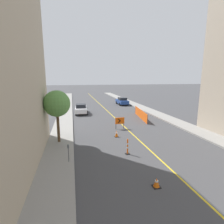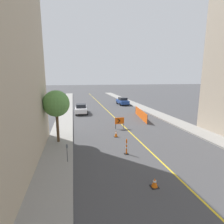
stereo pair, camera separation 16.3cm
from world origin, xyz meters
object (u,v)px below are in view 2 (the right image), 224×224
object	(u,v)px
traffic_cone_second	(155,183)
arrow_barricade_primary	(120,121)
parking_meter_near_curb	(67,149)
traffic_cone_third	(116,134)
street_tree_left_near	(56,104)
delineator_post_rear	(126,148)
parked_car_curb_near	(81,109)
parked_car_curb_mid	(123,101)

from	to	relation	value
traffic_cone_second	arrow_barricade_primary	world-z (taller)	arrow_barricade_primary
parking_meter_near_curb	traffic_cone_second	bearing A→B (deg)	-38.31
traffic_cone_third	arrow_barricade_primary	distance (m)	2.87
traffic_cone_third	street_tree_left_near	xyz separation A→B (m)	(-5.40, -0.53, 3.23)
delineator_post_rear	parked_car_curb_near	xyz separation A→B (m)	(-2.62, 16.43, 0.27)
traffic_cone_second	street_tree_left_near	bearing A→B (deg)	125.31
traffic_cone_third	arrow_barricade_primary	bearing A→B (deg)	68.05
traffic_cone_second	parked_car_curb_near	size ratio (longest dim) A/B	0.12
parking_meter_near_curb	traffic_cone_third	bearing A→B (deg)	45.84
parked_car_curb_mid	parking_meter_near_curb	xyz separation A→B (m)	(-10.89, -24.70, 0.26)
parking_meter_near_curb	street_tree_left_near	distance (m)	4.88
traffic_cone_third	arrow_barricade_primary	xyz separation A→B (m)	(1.05, 2.60, 0.59)
parking_meter_near_curb	parked_car_curb_near	bearing A→B (deg)	84.26
delineator_post_rear	parking_meter_near_curb	size ratio (longest dim) A/B	0.97
traffic_cone_third	arrow_barricade_primary	size ratio (longest dim) A/B	0.48
traffic_cone_third	delineator_post_rear	bearing A→B (deg)	-92.41
traffic_cone_third	parking_meter_near_curb	size ratio (longest dim) A/B	0.50
traffic_cone_third	parked_car_curb_mid	distance (m)	21.06
street_tree_left_near	traffic_cone_second	bearing A→B (deg)	-54.69
traffic_cone_second	parking_meter_near_curb	size ratio (longest dim) A/B	0.42
traffic_cone_second	arrow_barricade_primary	xyz separation A→B (m)	(0.97, 10.86, 0.65)
traffic_cone_second	street_tree_left_near	distance (m)	10.03
traffic_cone_second	arrow_barricade_primary	distance (m)	10.92
delineator_post_rear	parked_car_curb_near	distance (m)	16.63
traffic_cone_third	street_tree_left_near	size ratio (longest dim) A/B	0.14
arrow_barricade_primary	parked_car_curb_mid	distance (m)	18.25
traffic_cone_second	street_tree_left_near	world-z (taller)	street_tree_left_near
delineator_post_rear	street_tree_left_near	distance (m)	6.97
traffic_cone_second	parked_car_curb_mid	bearing A→B (deg)	77.45
parked_car_curb_near	parking_meter_near_curb	distance (m)	17.14
delineator_post_rear	street_tree_left_near	size ratio (longest dim) A/B	0.27
delineator_post_rear	parking_meter_near_curb	world-z (taller)	parking_meter_near_curb
arrow_barricade_primary	parked_car_curb_mid	bearing A→B (deg)	68.77
traffic_cone_third	traffic_cone_second	bearing A→B (deg)	-89.44
parked_car_curb_mid	traffic_cone_second	bearing A→B (deg)	-103.64
traffic_cone_second	parked_car_curb_near	bearing A→B (deg)	97.90
traffic_cone_third	street_tree_left_near	bearing A→B (deg)	-174.43
parking_meter_near_curb	arrow_barricade_primary	bearing A→B (deg)	52.52
parking_meter_near_curb	street_tree_left_near	xyz separation A→B (m)	(-0.89, 4.11, 2.49)
traffic_cone_third	delineator_post_rear	xyz separation A→B (m)	(-0.17, -4.01, 0.22)
traffic_cone_third	parked_car_curb_near	bearing A→B (deg)	102.65
parking_meter_near_curb	street_tree_left_near	size ratio (longest dim) A/B	0.28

